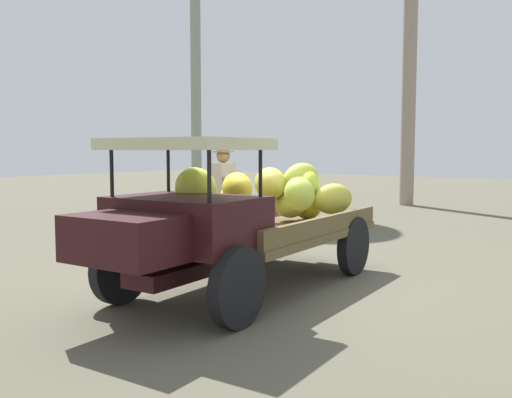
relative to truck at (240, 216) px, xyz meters
The scene contains 3 objects.
ground_plane 1.09m from the truck, behind, with size 60.00×60.00×0.00m, color #5F5B49.
truck is the anchor object (origin of this frame).
farmer 2.22m from the truck, 135.97° to the right, with size 0.53×0.47×1.81m.
Camera 1 is at (5.97, 4.09, 1.72)m, focal length 39.09 mm.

